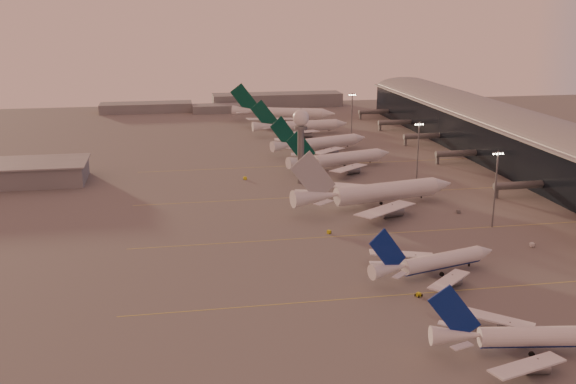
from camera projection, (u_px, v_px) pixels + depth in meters
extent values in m
plane|color=#525050|center=(381.00, 315.00, 155.22)|extent=(700.00, 700.00, 0.00)
cube|color=gold|center=(483.00, 288.00, 169.82)|extent=(180.00, 0.25, 0.02)
cube|color=gold|center=(418.00, 231.00, 212.47)|extent=(180.00, 0.25, 0.02)
cube|color=gold|center=(375.00, 193.00, 255.12)|extent=(180.00, 0.25, 0.02)
cube|color=gold|center=(342.00, 164.00, 302.51)|extent=(180.00, 0.25, 0.02)
cube|color=black|center=(552.00, 157.00, 275.50)|extent=(36.00, 360.00, 18.00)
cylinder|color=slate|center=(554.00, 135.00, 273.08)|extent=(10.08, 360.00, 10.08)
cube|color=slate|center=(554.00, 134.00, 273.03)|extent=(40.00, 362.00, 0.80)
cylinder|color=slate|center=(522.00, 185.00, 249.53)|extent=(22.00, 2.80, 2.80)
cube|color=slate|center=(496.00, 192.00, 248.44)|extent=(1.20, 1.20, 4.40)
cylinder|color=slate|center=(459.00, 153.00, 302.60)|extent=(22.00, 2.80, 2.80)
cube|color=slate|center=(438.00, 159.00, 301.51)|extent=(1.20, 1.20, 4.40)
cylinder|color=slate|center=(424.00, 136.00, 342.41)|extent=(22.00, 2.80, 2.80)
cube|color=slate|center=(405.00, 141.00, 341.32)|extent=(1.20, 1.20, 4.40)
cylinder|color=slate|center=(397.00, 122.00, 382.22)|extent=(22.00, 2.80, 2.80)
cube|color=slate|center=(380.00, 127.00, 381.13)|extent=(1.20, 1.20, 4.40)
cylinder|color=slate|center=(376.00, 112.00, 420.13)|extent=(22.00, 2.80, 2.80)
cube|color=slate|center=(360.00, 116.00, 419.04)|extent=(1.20, 1.20, 4.40)
cylinder|color=slate|center=(301.00, 156.00, 266.85)|extent=(2.60, 2.60, 22.00)
cylinder|color=slate|center=(301.00, 128.00, 263.75)|extent=(5.20, 5.20, 1.20)
sphere|color=silver|center=(301.00, 118.00, 262.70)|extent=(6.40, 6.40, 6.40)
cylinder|color=slate|center=(301.00, 108.00, 261.70)|extent=(0.16, 0.16, 2.00)
cylinder|color=slate|center=(495.00, 190.00, 213.38)|extent=(0.56, 0.56, 25.00)
cube|color=slate|center=(498.00, 153.00, 210.15)|extent=(3.60, 0.25, 0.25)
sphere|color=#FFEABF|center=(494.00, 154.00, 210.00)|extent=(0.56, 0.56, 0.56)
sphere|color=#FFEABF|center=(497.00, 154.00, 210.17)|extent=(0.56, 0.56, 0.56)
sphere|color=#FFEABF|center=(500.00, 154.00, 210.34)|extent=(0.56, 0.56, 0.56)
sphere|color=#FFEABF|center=(503.00, 154.00, 210.51)|extent=(0.56, 0.56, 0.56)
cylinder|color=slate|center=(418.00, 154.00, 264.65)|extent=(0.56, 0.56, 25.00)
cube|color=slate|center=(419.00, 123.00, 261.42)|extent=(3.60, 0.25, 0.25)
sphere|color=#FFEABF|center=(416.00, 125.00, 261.27)|extent=(0.56, 0.56, 0.56)
sphere|color=#FFEABF|center=(418.00, 125.00, 261.44)|extent=(0.56, 0.56, 0.56)
sphere|color=#FFEABF|center=(421.00, 124.00, 261.61)|extent=(0.56, 0.56, 0.56)
sphere|color=#FFEABF|center=(423.00, 124.00, 261.79)|extent=(0.56, 0.56, 0.56)
cylinder|color=slate|center=(352.00, 117.00, 349.61)|extent=(0.56, 0.56, 25.00)
cube|color=slate|center=(352.00, 94.00, 346.38)|extent=(3.60, 0.25, 0.25)
sphere|color=#FFEABF|center=(350.00, 95.00, 346.23)|extent=(0.56, 0.56, 0.56)
sphere|color=#FFEABF|center=(351.00, 95.00, 346.40)|extent=(0.56, 0.56, 0.56)
sphere|color=#FFEABF|center=(353.00, 95.00, 346.57)|extent=(0.56, 0.56, 0.56)
sphere|color=#FFEABF|center=(355.00, 95.00, 346.74)|extent=(0.56, 0.56, 0.56)
cube|color=slate|center=(146.00, 107.00, 447.45)|extent=(60.00, 18.00, 6.00)
cube|color=slate|center=(277.00, 100.00, 471.90)|extent=(90.00, 20.00, 9.00)
cube|color=slate|center=(223.00, 108.00, 446.65)|extent=(40.00, 15.00, 5.00)
cylinder|color=silver|center=(538.00, 339.00, 137.30)|extent=(24.40, 7.59, 4.10)
cylinder|color=navy|center=(537.00, 343.00, 137.55)|extent=(23.75, 6.39, 2.95)
cone|color=silver|center=(455.00, 338.00, 136.66)|extent=(10.58, 5.54, 4.10)
cube|color=silver|center=(527.00, 368.00, 127.62)|extent=(17.75, 9.62, 1.29)
cylinder|color=gray|center=(537.00, 370.00, 130.50)|extent=(5.00, 3.32, 2.66)
cube|color=gray|center=(537.00, 365.00, 130.19)|extent=(0.36, 0.31, 1.64)
cube|color=silver|center=(493.00, 320.00, 147.02)|extent=(16.39, 13.58, 1.29)
cylinder|color=gray|center=(509.00, 333.00, 145.32)|extent=(5.00, 3.32, 2.66)
cube|color=gray|center=(510.00, 328.00, 145.01)|extent=(0.36, 0.31, 1.64)
cube|color=navy|center=(454.00, 315.00, 135.28)|extent=(11.17, 2.03, 12.21)
cube|color=silver|center=(462.00, 349.00, 132.15)|extent=(4.97, 3.07, 0.27)
cube|color=silver|center=(449.00, 327.00, 141.11)|extent=(4.83, 4.07, 0.27)
cylinder|color=black|center=(523.00, 345.00, 140.27)|extent=(1.25, 0.71, 1.19)
cylinder|color=black|center=(531.00, 357.00, 135.70)|extent=(1.25, 0.71, 1.19)
cylinder|color=silver|center=(442.00, 262.00, 178.08)|extent=(24.36, 10.53, 4.11)
cylinder|color=navy|center=(442.00, 265.00, 178.33)|extent=(23.58, 9.29, 2.96)
cone|color=silver|center=(485.00, 254.00, 184.17)|extent=(5.62, 5.23, 4.11)
cone|color=silver|center=(388.00, 271.00, 170.70)|extent=(10.86, 6.71, 4.11)
cube|color=silver|center=(449.00, 282.00, 167.01)|extent=(15.41, 15.01, 1.29)
cylinder|color=gray|center=(452.00, 284.00, 170.83)|extent=(5.23, 3.84, 2.67)
cube|color=gray|center=(452.00, 280.00, 170.52)|extent=(0.39, 0.35, 1.64)
cube|color=silver|center=(401.00, 256.00, 184.53)|extent=(17.93, 7.65, 1.29)
cylinder|color=gray|center=(415.00, 263.00, 184.21)|extent=(5.23, 3.84, 2.67)
cube|color=gray|center=(415.00, 259.00, 183.89)|extent=(0.39, 0.35, 1.64)
cube|color=navy|center=(388.00, 253.00, 169.12)|extent=(10.96, 3.43, 12.25)
cube|color=silver|center=(399.00, 277.00, 166.65)|extent=(4.65, 4.42, 0.27)
cube|color=silver|center=(378.00, 265.00, 174.74)|extent=(4.91, 2.55, 0.27)
cylinder|color=black|center=(469.00, 266.00, 182.71)|extent=(0.54, 0.54, 1.08)
cylinder|color=black|center=(430.00, 270.00, 180.06)|extent=(1.29, 0.84, 1.19)
cylinder|color=black|center=(442.00, 276.00, 175.94)|extent=(1.29, 0.84, 1.19)
cylinder|color=silver|center=(386.00, 194.00, 238.42)|extent=(39.32, 13.89, 6.08)
cylinder|color=silver|center=(386.00, 198.00, 238.78)|extent=(38.21, 12.06, 4.38)
cone|color=silver|center=(441.00, 188.00, 246.79)|extent=(8.61, 7.49, 6.08)
cone|color=silver|center=(315.00, 200.00, 228.26)|extent=(17.21, 9.28, 6.08)
cube|color=silver|center=(386.00, 213.00, 220.84)|extent=(25.60, 22.83, 1.80)
cylinder|color=gray|center=(392.00, 215.00, 226.61)|extent=(8.18, 5.40, 3.95)
cube|color=gray|center=(392.00, 211.00, 226.23)|extent=(0.34, 0.30, 2.43)
cube|color=silver|center=(342.00, 189.00, 249.72)|extent=(28.61, 14.01, 1.80)
cylinder|color=gray|center=(358.00, 196.00, 248.67)|extent=(8.18, 5.40, 3.95)
cube|color=gray|center=(358.00, 193.00, 248.29)|extent=(0.34, 0.30, 2.43)
cube|color=#A1A4A9|center=(313.00, 180.00, 226.03)|extent=(16.56, 3.77, 18.04)
cube|color=silver|center=(324.00, 206.00, 221.38)|extent=(7.68, 6.84, 0.25)
cube|color=silver|center=(305.00, 195.00, 234.82)|extent=(7.99, 4.59, 0.25)
cylinder|color=black|center=(421.00, 200.00, 244.75)|extent=(0.49, 0.49, 0.98)
cylinder|color=black|center=(375.00, 204.00, 240.20)|extent=(1.16, 0.70, 1.08)
cylinder|color=black|center=(381.00, 207.00, 236.35)|extent=(1.16, 0.70, 1.08)
cylinder|color=silver|center=(347.00, 160.00, 293.74)|extent=(31.80, 14.34, 5.12)
cylinder|color=silver|center=(347.00, 162.00, 294.05)|extent=(30.77, 12.78, 3.68)
cone|color=silver|center=(383.00, 156.00, 302.18)|extent=(7.39, 6.71, 5.12)
cone|color=silver|center=(302.00, 164.00, 283.54)|extent=(14.22, 8.85, 5.12)
cube|color=silver|center=(349.00, 170.00, 279.11)|extent=(19.98, 20.13, 1.51)
cylinder|color=gray|center=(352.00, 173.00, 284.10)|extent=(6.85, 5.00, 3.33)
cube|color=gray|center=(352.00, 170.00, 283.77)|extent=(0.32, 0.29, 2.05)
cube|color=silver|center=(317.00, 158.00, 301.89)|extent=(23.62, 9.50, 1.51)
cylinder|color=gray|center=(328.00, 163.00, 301.50)|extent=(6.85, 5.00, 3.33)
cube|color=gray|center=(328.00, 160.00, 301.17)|extent=(0.32, 0.29, 2.05)
cube|color=#053A2D|center=(301.00, 150.00, 281.60)|extent=(13.53, 4.49, 15.14)
cube|color=silver|center=(309.00, 167.00, 278.16)|extent=(6.05, 5.89, 0.22)
cube|color=silver|center=(295.00, 161.00, 288.65)|extent=(6.42, 3.20, 0.22)
cylinder|color=black|center=(370.00, 164.00, 299.97)|extent=(0.44, 0.44, 0.88)
cylinder|color=black|center=(340.00, 167.00, 295.10)|extent=(1.06, 0.71, 0.97)
cylinder|color=black|center=(345.00, 168.00, 291.79)|extent=(1.06, 0.71, 0.97)
cylinder|color=silver|center=(327.00, 144.00, 326.57)|extent=(32.49, 15.63, 5.25)
cylinder|color=silver|center=(327.00, 146.00, 326.89)|extent=(31.39, 14.03, 3.78)
cone|color=silver|center=(359.00, 140.00, 335.74)|extent=(7.68, 7.03, 5.25)
cone|color=silver|center=(285.00, 148.00, 315.48)|extent=(14.62, 9.44, 5.25)
cube|color=silver|center=(328.00, 153.00, 311.53)|extent=(20.10, 21.06, 1.55)
cylinder|color=gray|center=(331.00, 155.00, 316.71)|extent=(7.07, 5.29, 3.41)
cube|color=gray|center=(331.00, 153.00, 316.38)|extent=(0.33, 0.30, 2.10)
cube|color=silver|center=(298.00, 143.00, 334.53)|extent=(24.21, 9.06, 1.55)
cylinder|color=gray|center=(308.00, 147.00, 334.27)|extent=(7.07, 5.29, 3.41)
cube|color=gray|center=(308.00, 145.00, 333.94)|extent=(0.33, 0.30, 2.10)
cube|color=#053A2D|center=(284.00, 134.00, 313.47)|extent=(13.76, 5.03, 15.54)
cube|color=silver|center=(291.00, 150.00, 310.05)|extent=(6.12, 6.13, 0.23)
cube|color=silver|center=(278.00, 145.00, 320.63)|extent=(6.54, 3.10, 0.23)
cylinder|color=black|center=(348.00, 148.00, 333.29)|extent=(0.45, 0.45, 0.91)
cylinder|color=black|center=(320.00, 150.00, 327.87)|extent=(1.09, 0.75, 1.00)
cylinder|color=black|center=(324.00, 152.00, 324.52)|extent=(1.09, 0.75, 1.00)
cylinder|color=silver|center=(307.00, 127.00, 370.47)|extent=(33.80, 8.51, 5.39)
cylinder|color=silver|center=(307.00, 129.00, 370.79)|extent=(32.99, 6.94, 3.88)
cone|color=silver|center=(341.00, 126.00, 375.64)|extent=(6.95, 5.98, 5.39)
cone|color=silver|center=(265.00, 128.00, 364.13)|extent=(14.47, 6.69, 5.39)
cube|color=silver|center=(300.00, 134.00, 355.54)|extent=(23.36, 18.06, 1.60)
cylinder|color=gray|center=(306.00, 137.00, 360.28)|extent=(6.77, 4.10, 3.51)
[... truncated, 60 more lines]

